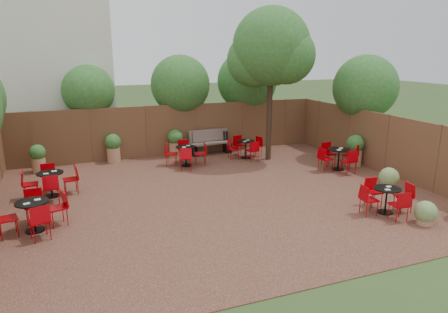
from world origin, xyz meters
name	(u,v)px	position (x,y,z in m)	size (l,w,h in m)	color
ground	(217,196)	(0.00, 0.00, 0.00)	(80.00, 80.00, 0.00)	#354F23
courtyard_paving	(217,195)	(0.00, 0.00, 0.01)	(12.00, 10.00, 0.02)	#3D1F19
fence_back	(173,130)	(0.00, 5.00, 1.00)	(12.00, 0.08, 2.00)	#54351F
fence_right	(387,145)	(6.00, 0.00, 1.00)	(0.08, 10.00, 2.00)	#54351F
neighbour_building	(43,51)	(-4.50, 8.00, 4.00)	(5.00, 4.00, 8.00)	silver
overhang_foliage	(138,93)	(-1.64, 2.77, 2.73)	(15.68, 10.57, 2.79)	#265C1E
courtyard_tree	(271,51)	(3.17, 3.01, 4.00)	(2.89, 2.81, 5.54)	black
park_bench_left	(209,142)	(1.34, 4.63, 0.52)	(1.59, 0.59, 0.97)	brown
park_bench_right	(212,141)	(1.46, 4.63, 0.51)	(1.60, 0.70, 0.96)	brown
bistro_tables	(211,171)	(0.18, 1.02, 0.43)	(11.01, 7.65, 0.84)	black
planters	(189,148)	(0.20, 3.53, 0.59)	(11.08, 4.17, 1.12)	#9E704F
low_shrubs	(430,197)	(4.79, -2.97, 0.34)	(1.72, 3.15, 0.72)	#9E704F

